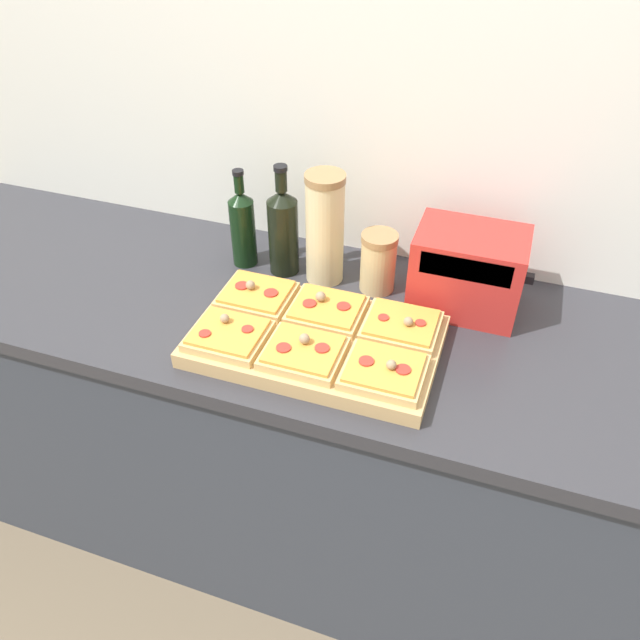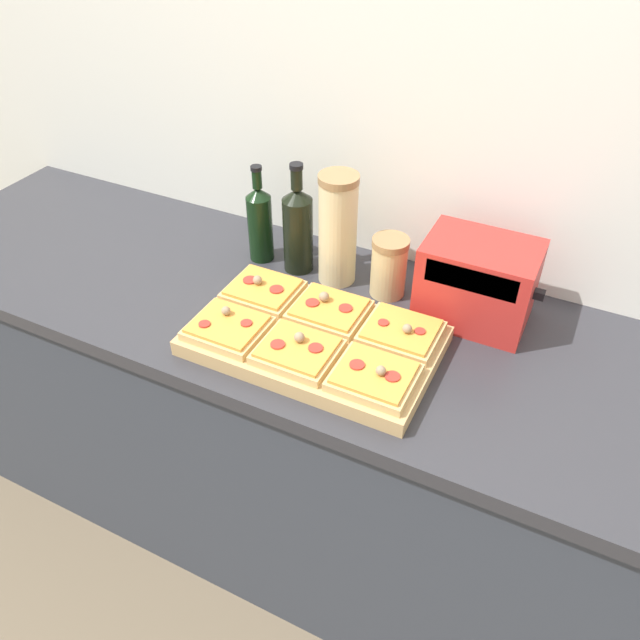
{
  "view_description": "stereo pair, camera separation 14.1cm",
  "coord_description": "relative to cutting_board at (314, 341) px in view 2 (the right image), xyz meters",
  "views": [
    {
      "loc": [
        0.31,
        -0.8,
        1.89
      ],
      "look_at": [
        -0.05,
        0.24,
        1.0
      ],
      "focal_mm": 35.0,
      "sensor_mm": 36.0,
      "label": 1
    },
    {
      "loc": [
        0.44,
        -0.75,
        1.89
      ],
      "look_at": [
        -0.05,
        0.24,
        1.0
      ],
      "focal_mm": 35.0,
      "sensor_mm": 36.0,
      "label": 2
    }
  ],
  "objects": [
    {
      "name": "pizza_slice_front_right",
      "position": [
        0.18,
        -0.08,
        0.03
      ],
      "size": [
        0.17,
        0.15,
        0.05
      ],
      "color": "tan",
      "rests_on": "cutting_board"
    },
    {
      "name": "wine_bottle",
      "position": [
        -0.18,
        0.27,
        0.1
      ],
      "size": [
        0.08,
        0.08,
        0.3
      ],
      "color": "black",
      "rests_on": "kitchen_counter"
    },
    {
      "name": "pizza_slice_front_left",
      "position": [
        -0.18,
        -0.08,
        0.03
      ],
      "size": [
        0.17,
        0.15,
        0.05
      ],
      "color": "tan",
      "rests_on": "cutting_board"
    },
    {
      "name": "ground_plane",
      "position": [
        0.05,
        -0.21,
        -0.96
      ],
      "size": [
        12.0,
        12.0,
        0.0
      ],
      "primitive_type": "plane",
      "color": "brown"
    },
    {
      "name": "pizza_slice_back_right",
      "position": [
        0.18,
        0.08,
        0.03
      ],
      "size": [
        0.17,
        0.15,
        0.05
      ],
      "color": "tan",
      "rests_on": "cutting_board"
    },
    {
      "name": "pizza_slice_back_left",
      "position": [
        -0.18,
        0.08,
        0.03
      ],
      "size": [
        0.17,
        0.15,
        0.05
      ],
      "color": "tan",
      "rests_on": "cutting_board"
    },
    {
      "name": "olive_oil_bottle",
      "position": [
        -0.3,
        0.27,
        0.09
      ],
      "size": [
        0.07,
        0.07,
        0.27
      ],
      "color": "black",
      "rests_on": "kitchen_counter"
    },
    {
      "name": "grain_jar_short",
      "position": [
        0.07,
        0.27,
        0.06
      ],
      "size": [
        0.09,
        0.09,
        0.16
      ],
      "color": "tan",
      "rests_on": "kitchen_counter"
    },
    {
      "name": "kitchen_counter",
      "position": [
        0.05,
        0.11,
        -0.49
      ],
      "size": [
        2.63,
        0.67,
        0.94
      ],
      "color": "#333842",
      "rests_on": "ground_plane"
    },
    {
      "name": "toaster_oven",
      "position": [
        0.29,
        0.27,
        0.08
      ],
      "size": [
        0.28,
        0.18,
        0.2
      ],
      "color": "red",
      "rests_on": "kitchen_counter"
    },
    {
      "name": "pizza_slice_front_center",
      "position": [
        -0.0,
        -0.08,
        0.03
      ],
      "size": [
        0.17,
        0.15,
        0.05
      ],
      "color": "tan",
      "rests_on": "cutting_board"
    },
    {
      "name": "grain_jar_tall",
      "position": [
        -0.07,
        0.27,
        0.13
      ],
      "size": [
        0.1,
        0.1,
        0.29
      ],
      "color": "beige",
      "rests_on": "kitchen_counter"
    },
    {
      "name": "pizza_slice_back_center",
      "position": [
        -0.0,
        0.08,
        0.03
      ],
      "size": [
        0.17,
        0.15,
        0.05
      ],
      "color": "tan",
      "rests_on": "cutting_board"
    },
    {
      "name": "wall_back",
      "position": [
        0.05,
        0.47,
        0.29
      ],
      "size": [
        6.0,
        0.06,
        2.5
      ],
      "color": "silver",
      "rests_on": "ground_plane"
    },
    {
      "name": "cutting_board",
      "position": [
        0.0,
        0.0,
        0.0
      ],
      "size": [
        0.55,
        0.33,
        0.04
      ],
      "primitive_type": "cube",
      "color": "tan",
      "rests_on": "kitchen_counter"
    }
  ]
}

